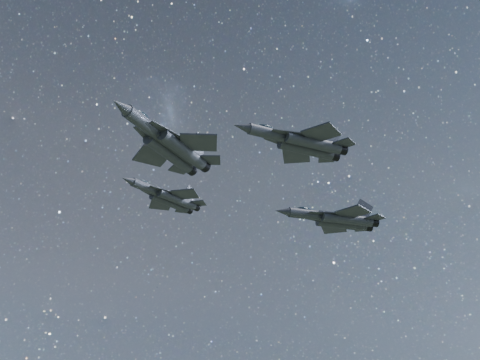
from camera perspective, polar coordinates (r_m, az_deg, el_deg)
jet_lead at (r=73.69m, az=-7.19°, el=3.60°), size 19.02×12.56×4.86m
jet_left at (r=92.77m, az=-7.37°, el=-1.74°), size 16.05×11.14×4.03m
jet_right at (r=74.12m, az=6.20°, el=3.83°), size 16.81×11.43×4.23m
jet_slot at (r=95.78m, az=9.74°, el=-3.93°), size 18.55×12.26×4.74m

